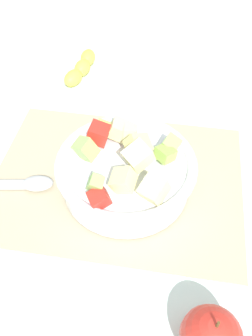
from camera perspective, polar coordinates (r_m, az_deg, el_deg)
ground_plane at (r=0.69m, az=-1.35°, el=-1.88°), size 2.40×2.40×0.00m
placemat at (r=0.69m, az=-1.35°, el=-1.72°), size 0.46×0.34×0.01m
salad_bowl at (r=0.65m, az=0.01°, el=-0.40°), size 0.24×0.24×0.12m
serving_spoon at (r=0.70m, az=-17.14°, el=-2.35°), size 0.22×0.06×0.01m
banana_whole at (r=0.95m, az=-6.87°, el=15.06°), size 0.06×0.15×0.04m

